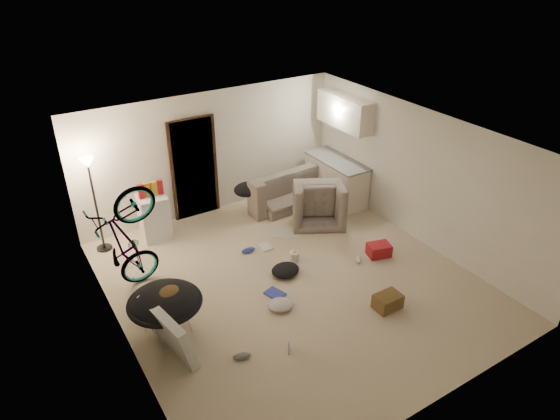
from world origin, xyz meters
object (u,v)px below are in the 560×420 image
drink_case_b (379,250)px  drink_case_a (388,301)px  bicycle (130,264)px  mini_fridge (154,217)px  juicer (294,256)px  saucer_chair (166,308)px  tv_box (168,331)px  sofa (287,189)px  armchair (316,203)px  floor_lamp (92,185)px  kitchen_counter (336,180)px

drink_case_b → drink_case_a: bearing=-110.7°
bicycle → mini_fridge: bicycle is taller
drink_case_a → juicer: 1.90m
saucer_chair → tv_box: bearing=-106.7°
saucer_chair → drink_case_b: size_ratio=2.69×
juicer → drink_case_b: bearing=-25.6°
mini_fridge → bicycle: bearing=-118.5°
sofa → armchair: bearing=95.1°
sofa → juicer: size_ratio=7.98×
floor_lamp → sofa: 3.99m
floor_lamp → tv_box: 3.24m
juicer → drink_case_a: bearing=-73.9°
kitchen_counter → saucer_chair: (-4.62, -2.07, 0.01)m
sofa → saucer_chair: bearing=31.6°
armchair → drink_case_b: (0.16, -1.72, -0.22)m
bicycle → mini_fridge: size_ratio=2.19×
floor_lamp → saucer_chair: bearing=-85.5°
sofa → drink_case_b: bearing=93.3°
sofa → armchair: (0.13, -0.91, 0.04)m
armchair → tv_box: (-3.89, -1.99, 0.03)m
armchair → bicycle: 3.91m
sofa → tv_box: tv_box is taller
floor_lamp → juicer: size_ratio=7.23×
drink_case_a → juicer: (-0.53, 1.83, -0.02)m
drink_case_a → juicer: juicer is taller
kitchen_counter → saucer_chair: 5.06m
tv_box → mini_fridge: bearing=64.1°
mini_fridge → kitchen_counter: bearing=-4.5°
armchair → mini_fridge: bearing=9.8°
mini_fridge → armchair: bearing=-14.8°
bicycle → drink_case_b: bearing=-112.6°
bicycle → drink_case_a: bicycle is taller
kitchen_counter → bicycle: bearing=-170.1°
floor_lamp → juicer: 3.71m
drink_case_b → juicer: bearing=170.2°
sofa → bicycle: 3.97m
kitchen_counter → bicycle: size_ratio=0.78×
armchair → drink_case_a: bearing=104.7°
floor_lamp → kitchen_counter: floor_lamp is taller
mini_fridge → tv_box: 3.12m
mini_fridge → drink_case_b: size_ratio=2.20×
sofa → saucer_chair: saucer_chair is taller
drink_case_a → kitchen_counter: bearing=65.2°
tv_box → kitchen_counter: bearing=17.5°
sofa → saucer_chair: (-3.64, -2.52, 0.16)m
mini_fridge → tv_box: bearing=-102.4°
sofa → mini_fridge: size_ratio=2.30×
kitchen_counter → juicer: kitchen_counter is taller
saucer_chair → sofa: bearing=34.7°
sofa → bicycle: bicycle is taller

